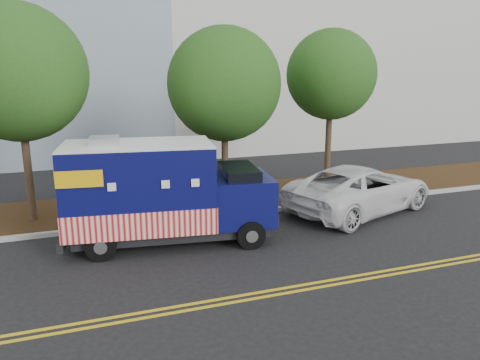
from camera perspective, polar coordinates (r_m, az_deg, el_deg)
name	(u,v)px	position (r m, az deg, el deg)	size (l,w,h in m)	color
ground	(195,234)	(15.39, -5.57, -6.61)	(120.00, 120.00, 0.00)	black
curb	(185,219)	(16.65, -6.77, -4.78)	(120.00, 0.18, 0.15)	#9E9E99
mulch_strip	(172,203)	(18.61, -8.24, -2.83)	(120.00, 4.00, 0.15)	black
centerline_near	(241,296)	(11.48, 0.10, -13.91)	(120.00, 0.10, 0.01)	gold
centerline_far	(244,300)	(11.27, 0.54, -14.46)	(120.00, 0.10, 0.01)	gold
tree_a	(17,73)	(17.05, -25.50, 11.71)	(4.46, 4.46, 7.36)	#38281C
tree_b	(224,84)	(17.84, -1.93, 11.58)	(4.27, 4.27, 6.81)	#38281C
tree_c	(331,75)	(20.73, 11.06, 12.47)	(3.83, 3.83, 6.89)	#38281C
sign_post	(142,191)	(16.28, -11.80, -1.27)	(0.06, 0.06, 2.40)	#473828
food_truck	(159,195)	(14.38, -9.87, -1.86)	(6.61, 3.18, 3.35)	black
white_car	(360,189)	(18.07, 14.42, -1.03)	(2.87, 6.23, 1.73)	white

